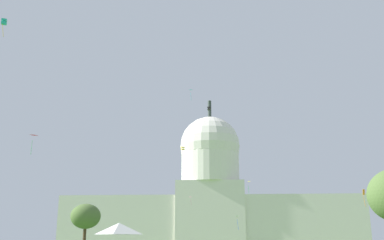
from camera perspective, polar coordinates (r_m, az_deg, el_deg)
capitol_building at (r=217.37m, az=2.40°, el=-10.07°), size 141.90×29.61×70.89m
event_tent at (r=80.65m, az=-9.47°, el=-14.80°), size 6.32×6.87×5.24m
tree_west_mid at (r=116.84m, az=-13.57°, el=-12.01°), size 8.14×8.39×11.10m
kite_orange_low at (r=122.19m, az=21.30°, el=-8.81°), size 0.77×0.97×4.39m
kite_red_mid at (r=109.76m, az=-19.85°, el=-2.15°), size 1.83×1.59×4.55m
kite_white_low at (r=133.91m, az=5.97°, el=-12.46°), size 1.16×1.28×3.98m
kite_cyan_high at (r=159.74m, az=-0.14°, el=3.64°), size 1.22×0.91×3.60m
kite_yellow_low at (r=122.25m, az=7.14°, el=-8.22°), size 1.13×1.43×3.01m
kite_pink_mid at (r=193.00m, az=-0.13°, el=-10.06°), size 1.43×1.17×3.35m
kite_gold_mid at (r=132.18m, az=-1.21°, el=-3.68°), size 1.19×1.21×3.14m
kite_black_mid at (r=111.30m, az=2.24°, el=1.51°), size 1.01×0.98×0.97m
kite_turquoise_high at (r=82.52m, az=-23.10°, el=11.57°), size 1.10×1.12×3.25m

